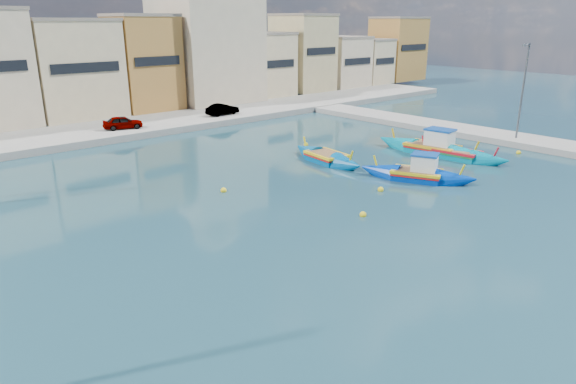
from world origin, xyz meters
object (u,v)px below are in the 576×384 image
quay_street_lamp (522,91)px  luzzu_cyan_mid (457,155)px  luzzu_turquoise_cabin (432,149)px  luzzu_green (327,158)px  church_block (206,32)px  luzzu_blue_cabin (417,175)px

quay_street_lamp → luzzu_cyan_mid: (-7.80, 0.66, -4.09)m
luzzu_turquoise_cabin → luzzu_green: bearing=154.5°
church_block → luzzu_green: church_block is taller
luzzu_green → quay_street_lamp: bearing=-22.3°
luzzu_blue_cabin → luzzu_cyan_mid: 6.79m
luzzu_green → luzzu_blue_cabin: bearing=-80.8°
church_block → luzzu_green: size_ratio=2.52×
luzzu_turquoise_cabin → luzzu_blue_cabin: bearing=-153.9°
church_block → quay_street_lamp: size_ratio=2.39×
church_block → quay_street_lamp: (7.44, -34.00, -4.07)m
church_block → luzzu_cyan_mid: 34.33m
luzzu_turquoise_cabin → luzzu_blue_cabin: (-6.63, -3.24, -0.04)m
luzzu_blue_cabin → luzzu_green: (-1.12, 6.94, -0.08)m
luzzu_blue_cabin → quay_street_lamp: bearing=2.1°
luzzu_cyan_mid → luzzu_green: size_ratio=1.05×
quay_street_lamp → luzzu_turquoise_cabin: size_ratio=0.83×
luzzu_blue_cabin → luzzu_cyan_mid: size_ratio=0.96×
luzzu_green → church_block: bearing=73.5°
quay_street_lamp → luzzu_turquoise_cabin: quay_street_lamp is taller
luzzu_blue_cabin → luzzu_cyan_mid: luzzu_blue_cabin is taller
church_block → luzzu_cyan_mid: bearing=-90.6°
quay_street_lamp → luzzu_blue_cabin: quay_street_lamp is taller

